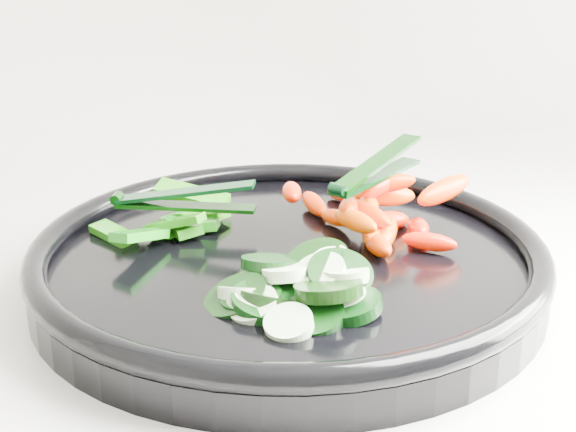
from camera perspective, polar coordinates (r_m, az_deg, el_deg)
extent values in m
cube|color=silver|center=(0.65, 0.17, -4.19)|extent=(2.02, 0.62, 0.03)
cylinder|color=black|center=(0.59, 0.00, -3.86)|extent=(0.46, 0.46, 0.02)
torus|color=black|center=(0.58, 0.00, -2.21)|extent=(0.47, 0.47, 0.02)
cylinder|color=black|center=(0.49, 1.84, -7.06)|extent=(0.05, 0.05, 0.02)
cylinder|color=#D6EDBE|center=(0.48, 0.06, -7.71)|extent=(0.04, 0.04, 0.02)
cylinder|color=black|center=(0.51, -1.42, -6.00)|extent=(0.05, 0.05, 0.03)
cylinder|color=#D5F6C4|center=(0.52, -3.35, -5.51)|extent=(0.03, 0.03, 0.02)
cylinder|color=black|center=(0.50, 4.41, -6.42)|extent=(0.06, 0.06, 0.02)
cylinder|color=beige|center=(0.51, 3.83, -5.92)|extent=(0.05, 0.05, 0.02)
cylinder|color=black|center=(0.54, -1.58, -4.22)|extent=(0.05, 0.05, 0.02)
cylinder|color=beige|center=(0.53, -2.38, -4.94)|extent=(0.05, 0.05, 0.02)
cylinder|color=black|center=(0.51, -2.65, -5.90)|extent=(0.04, 0.04, 0.01)
cylinder|color=beige|center=(0.51, -2.80, -6.16)|extent=(0.03, 0.03, 0.01)
cylinder|color=black|center=(0.51, -1.52, -6.23)|extent=(0.06, 0.06, 0.02)
cylinder|color=#C8E9BA|center=(0.51, -2.09, -6.03)|extent=(0.05, 0.05, 0.01)
cylinder|color=black|center=(0.51, -3.67, -5.86)|extent=(0.05, 0.05, 0.03)
cylinder|color=beige|center=(0.50, -2.39, -6.50)|extent=(0.04, 0.04, 0.02)
cylinder|color=black|center=(0.53, 1.82, -3.66)|extent=(0.05, 0.05, 0.03)
cylinder|color=beige|center=(0.52, 2.31, -4.14)|extent=(0.04, 0.04, 0.02)
cylinder|color=black|center=(0.54, -1.35, -3.36)|extent=(0.05, 0.05, 0.02)
cylinder|color=#D4ECBD|center=(0.52, -0.20, -4.06)|extent=(0.03, 0.03, 0.02)
cylinder|color=black|center=(0.52, 3.70, -4.25)|extent=(0.06, 0.06, 0.03)
cylinder|color=beige|center=(0.53, 3.45, -3.87)|extent=(0.05, 0.05, 0.03)
cylinder|color=black|center=(0.54, 2.17, -3.16)|extent=(0.06, 0.06, 0.02)
cylinder|color=beige|center=(0.54, 2.52, -3.26)|extent=(0.04, 0.04, 0.02)
cylinder|color=black|center=(0.50, 2.88, -5.27)|extent=(0.05, 0.05, 0.02)
cylinder|color=#D5EDBD|center=(0.52, 4.15, -4.22)|extent=(0.03, 0.03, 0.02)
ellipsoid|color=#FA5400|center=(0.60, 6.94, -1.34)|extent=(0.04, 0.05, 0.03)
ellipsoid|color=#E44E00|center=(0.61, 6.08, -1.15)|extent=(0.04, 0.06, 0.03)
ellipsoid|color=#EB1800|center=(0.60, 10.03, -1.82)|extent=(0.04, 0.04, 0.02)
ellipsoid|color=#FF2300|center=(0.62, 9.26, -0.84)|extent=(0.03, 0.05, 0.03)
ellipsoid|color=#FF4600|center=(0.63, 3.46, -0.12)|extent=(0.03, 0.04, 0.02)
ellipsoid|color=#EB3A00|center=(0.58, 6.44, -2.09)|extent=(0.02, 0.04, 0.02)
ellipsoid|color=#F22800|center=(0.63, 7.00, -0.39)|extent=(0.05, 0.03, 0.03)
ellipsoid|color=#E45600|center=(0.69, 4.05, 1.58)|extent=(0.03, 0.05, 0.02)
ellipsoid|color=#EF4300|center=(0.66, 1.89, 0.87)|extent=(0.02, 0.05, 0.02)
ellipsoid|color=#FF5000|center=(0.59, 4.83, -0.34)|extent=(0.03, 0.05, 0.02)
ellipsoid|color=#FF4E00|center=(0.62, 5.74, 0.78)|extent=(0.03, 0.05, 0.02)
ellipsoid|color=red|center=(0.61, 5.81, 0.19)|extent=(0.03, 0.05, 0.02)
ellipsoid|color=#FE3B00|center=(0.62, 4.44, 0.58)|extent=(0.04, 0.05, 0.03)
ellipsoid|color=#FF4600|center=(0.65, 6.98, 1.45)|extent=(0.06, 0.02, 0.02)
ellipsoid|color=#F24700|center=(0.63, 7.38, 2.32)|extent=(0.04, 0.02, 0.02)
ellipsoid|color=#FF1800|center=(0.61, 0.26, 1.71)|extent=(0.02, 0.05, 0.02)
ellipsoid|color=#EF1700|center=(0.63, 6.62, 2.29)|extent=(0.05, 0.04, 0.02)
ellipsoid|color=#FF5E00|center=(0.62, 11.04, 1.84)|extent=(0.06, 0.04, 0.03)
cube|color=#09620F|center=(0.63, -7.62, -0.66)|extent=(0.03, 0.06, 0.02)
cube|color=#0C700A|center=(0.64, -6.97, -0.33)|extent=(0.05, 0.06, 0.03)
cube|color=#1F6709|center=(0.65, -6.15, 0.07)|extent=(0.04, 0.05, 0.02)
cube|color=#106409|center=(0.63, -7.20, -0.72)|extent=(0.05, 0.04, 0.02)
cube|color=#11730A|center=(0.64, -7.21, -0.41)|extent=(0.06, 0.05, 0.02)
cube|color=#176709|center=(0.63, -12.32, -1.21)|extent=(0.04, 0.05, 0.01)
cube|color=#116409|center=(0.61, -8.04, -0.46)|extent=(0.05, 0.04, 0.02)
cube|color=#116709|center=(0.59, -10.50, -1.35)|extent=(0.05, 0.05, 0.02)
cube|color=#21750B|center=(0.67, -6.85, 1.50)|extent=(0.06, 0.05, 0.02)
cylinder|color=black|center=(0.58, 3.53, 1.91)|extent=(0.01, 0.01, 0.01)
cube|color=black|center=(0.62, 6.34, 2.81)|extent=(0.10, 0.08, 0.00)
cube|color=black|center=(0.62, 6.38, 3.83)|extent=(0.10, 0.08, 0.02)
cylinder|color=black|center=(0.64, -12.07, 1.26)|extent=(0.01, 0.01, 0.01)
cube|color=black|center=(0.63, -7.30, 0.69)|extent=(0.11, 0.06, 0.00)
cube|color=black|center=(0.63, -7.34, 1.68)|extent=(0.11, 0.06, 0.02)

